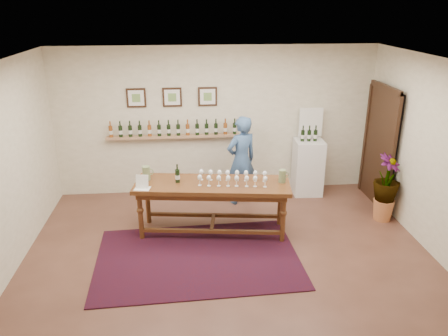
{
  "coord_description": "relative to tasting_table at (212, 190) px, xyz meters",
  "views": [
    {
      "loc": [
        -0.58,
        -5.5,
        3.52
      ],
      "look_at": [
        0.0,
        0.8,
        1.1
      ],
      "focal_mm": 35.0,
      "sensor_mm": 36.0,
      "label": 1
    }
  ],
  "objects": [
    {
      "name": "potted_plant",
      "position": [
        2.94,
        0.16,
        -0.14
      ],
      "size": [
        0.75,
        0.75,
        1.01
      ],
      "rotation": [
        0.0,
        0.0,
        0.75
      ],
      "color": "#B96C3D",
      "rests_on": "ground"
    },
    {
      "name": "menu_card",
      "position": [
        -1.07,
        -0.11,
        0.23
      ],
      "size": [
        0.26,
        0.21,
        0.21
      ],
      "primitive_type": "cube",
      "rotation": [
        0.0,
        0.0,
        -0.19
      ],
      "color": "white",
      "rests_on": "tasting_table"
    },
    {
      "name": "tasting_table",
      "position": [
        0.0,
        0.0,
        0.0
      ],
      "size": [
        2.51,
        1.08,
        0.86
      ],
      "rotation": [
        0.0,
        0.0,
        -0.13
      ],
      "color": "#4E2813",
      "rests_on": "ground"
    },
    {
      "name": "pitcher_right",
      "position": [
        1.1,
        -0.07,
        0.23
      ],
      "size": [
        0.15,
        0.15,
        0.2
      ],
      "primitive_type": null,
      "rotation": [
        0.0,
        0.0,
        -0.14
      ],
      "color": "#6E7E4E",
      "rests_on": "tasting_table"
    },
    {
      "name": "info_sign",
      "position": [
        1.99,
        1.57,
        0.64
      ],
      "size": [
        0.45,
        0.04,
        0.61
      ],
      "primitive_type": "cube",
      "rotation": [
        0.0,
        0.0,
        -0.05
      ],
      "color": "white",
      "rests_on": "display_pedestal"
    },
    {
      "name": "table_bottles",
      "position": [
        -0.53,
        0.12,
        0.28
      ],
      "size": [
        0.3,
        0.21,
        0.3
      ],
      "primitive_type": null,
      "rotation": [
        0.0,
        0.0,
        -0.17
      ],
      "color": "black",
      "rests_on": "tasting_table"
    },
    {
      "name": "ground",
      "position": [
        0.19,
        -0.79,
        -0.73
      ],
      "size": [
        6.0,
        6.0,
        0.0
      ],
      "primitive_type": "plane",
      "color": "#4F2F23",
      "rests_on": "ground"
    },
    {
      "name": "person",
      "position": [
        0.6,
        1.08,
        0.09
      ],
      "size": [
        0.71,
        0.61,
        1.65
      ],
      "primitive_type": "imported",
      "rotation": [
        0.0,
        0.0,
        3.57
      ],
      "color": "#3A5B89",
      "rests_on": "ground"
    },
    {
      "name": "rug",
      "position": [
        -0.27,
        -0.78,
        -0.72
      ],
      "size": [
        3.0,
        2.06,
        0.02
      ],
      "primitive_type": "cube",
      "rotation": [
        0.0,
        0.0,
        0.04
      ],
      "color": "#470C10",
      "rests_on": "ground"
    },
    {
      "name": "room_shell",
      "position": [
        2.3,
        1.07,
        0.39
      ],
      "size": [
        6.0,
        6.0,
        6.0
      ],
      "color": "#F0E8CB",
      "rests_on": "ground"
    },
    {
      "name": "pitcher_left",
      "position": [
        -1.03,
        0.22,
        0.24
      ],
      "size": [
        0.15,
        0.15,
        0.23
      ],
      "primitive_type": null,
      "rotation": [
        0.0,
        0.0,
        -0.05
      ],
      "color": "#6E7E4E",
      "rests_on": "tasting_table"
    },
    {
      "name": "pedestal_bottles",
      "position": [
        1.91,
        1.36,
        0.49
      ],
      "size": [
        0.31,
        0.1,
        0.31
      ],
      "primitive_type": null,
      "rotation": [
        0.0,
        0.0,
        -0.05
      ],
      "color": "black",
      "rests_on": "display_pedestal"
    },
    {
      "name": "display_pedestal",
      "position": [
        1.94,
        1.39,
        -0.2
      ],
      "size": [
        0.56,
        0.56,
        1.07
      ],
      "primitive_type": "cube",
      "rotation": [
        0.0,
        0.0,
        -0.05
      ],
      "color": "white",
      "rests_on": "ground"
    },
    {
      "name": "table_glasses",
      "position": [
        0.31,
        -0.05,
        0.22
      ],
      "size": [
        1.35,
        0.5,
        0.18
      ],
      "primitive_type": null,
      "rotation": [
        0.0,
        0.0,
        -0.15
      ],
      "color": "white",
      "rests_on": "tasting_table"
    }
  ]
}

